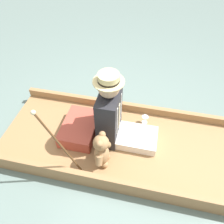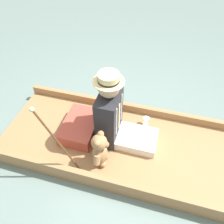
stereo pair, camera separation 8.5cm
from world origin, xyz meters
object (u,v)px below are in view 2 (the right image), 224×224
seated_person (115,117)px  wine_glass (146,120)px  walking_cane (55,138)px  teddy_bear (100,150)px

seated_person → wine_glass: seated_person is taller
wine_glass → walking_cane: bearing=-42.5°
seated_person → walking_cane: seated_person is taller
seated_person → teddy_bear: 0.39m
seated_person → teddy_bear: (0.36, -0.06, -0.15)m
teddy_bear → walking_cane: bearing=-66.3°
teddy_bear → seated_person: bearing=170.0°
teddy_bear → walking_cane: 0.50m
seated_person → walking_cane: (0.52, -0.44, 0.15)m
teddy_bear → wine_glass: bearing=149.9°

